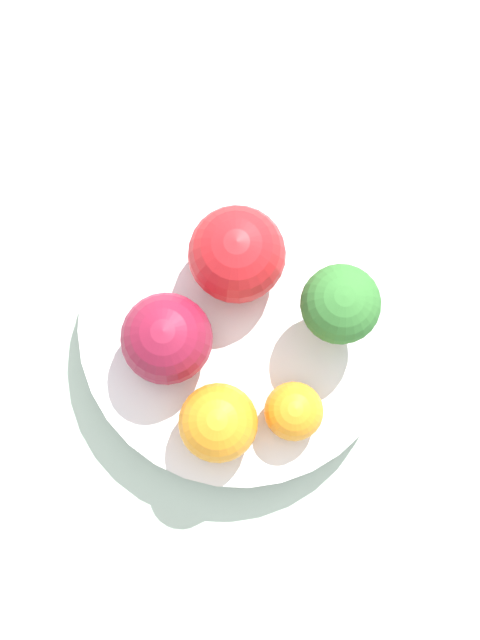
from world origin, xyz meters
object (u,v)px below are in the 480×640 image
(orange_front, at_px, (294,411))
(orange_back, at_px, (218,423))
(broccoli, at_px, (340,297))
(apple_green, at_px, (239,254))
(apple_red, at_px, (167,339))
(bowl, at_px, (240,328))

(orange_front, height_order, orange_back, orange_back)
(broccoli, distance_m, orange_back, 0.10)
(apple_green, height_order, orange_front, apple_green)
(broccoli, bearing_deg, orange_front, 65.12)
(orange_front, relative_size, orange_back, 0.75)
(broccoli, bearing_deg, orange_back, 42.36)
(apple_green, bearing_deg, apple_red, 46.83)
(bowl, height_order, broccoli, broccoli)
(orange_back, bearing_deg, apple_red, -61.08)
(orange_back, bearing_deg, bowl, -104.35)
(apple_green, xyz_separation_m, orange_front, (-0.03, 0.10, -0.01))
(orange_back, bearing_deg, apple_green, -100.05)
(apple_green, bearing_deg, orange_back, 79.95)
(orange_front, bearing_deg, apple_red, -32.14)
(apple_red, distance_m, apple_green, 0.07)
(apple_green, bearing_deg, bowl, 87.62)
(broccoli, relative_size, apple_green, 1.14)
(broccoli, relative_size, orange_front, 1.90)
(broccoli, distance_m, orange_front, 0.07)
(broccoli, xyz_separation_m, orange_back, (0.07, 0.07, -0.02))
(apple_green, distance_m, orange_back, 0.10)
(orange_front, bearing_deg, broccoli, -114.88)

